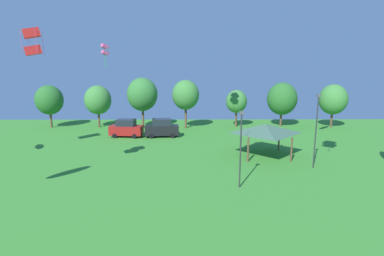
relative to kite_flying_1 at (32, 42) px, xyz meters
The scene contains 14 objects.
kite_flying_1 is the anchor object (origin of this frame).
kite_flying_8 10.56m from the kite_flying_1, 75.41° to the left, with size 0.95×0.95×2.59m.
parked_car_leftmost 21.08m from the kite_flying_1, 80.79° to the left, with size 4.78×2.46×2.54m.
parked_car_second_from_left 22.28m from the kite_flying_1, 66.13° to the left, with size 4.88×2.32×2.62m.
park_pavilion 23.54m from the kite_flying_1, 22.72° to the left, with size 5.84×5.73×3.60m.
light_post_0 17.89m from the kite_flying_1, ahead, with size 0.36×0.20×6.26m.
light_post_1 25.52m from the kite_flying_1, ahead, with size 0.36×0.20×7.17m.
treeline_tree_0 28.49m from the kite_flying_1, 113.39° to the left, with size 4.38×4.38×7.00m.
treeline_tree_1 26.84m from the kite_flying_1, 96.99° to the left, with size 4.33×4.33×6.92m.
treeline_tree_2 25.98m from the kite_flying_1, 80.15° to the left, with size 4.90×4.90×8.21m.
treeline_tree_3 27.78m from the kite_flying_1, 65.28° to the left, with size 4.35×4.35×7.85m.
treeline_tree_4 33.42m from the kite_flying_1, 52.69° to the left, with size 3.47×3.47×6.16m.
treeline_tree_5 38.66m from the kite_flying_1, 43.79° to the left, with size 4.93×4.93×7.36m.
treeline_tree_6 44.12m from the kite_flying_1, 35.33° to the left, with size 4.50×4.50×7.11m.
Camera 1 is at (1.74, 2.97, 9.41)m, focal length 28.00 mm.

